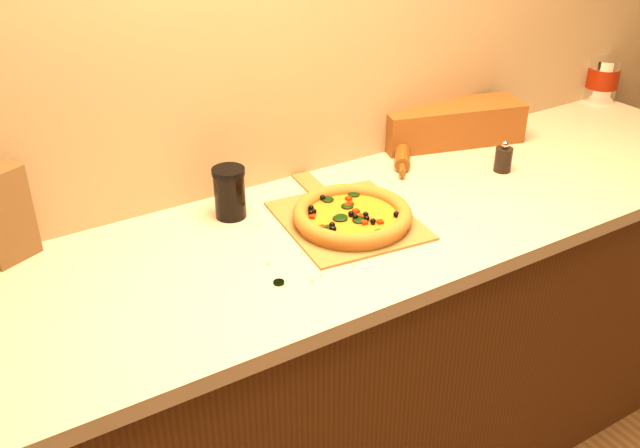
{
  "coord_description": "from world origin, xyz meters",
  "views": [
    {
      "loc": [
        -0.84,
        0.11,
        1.8
      ],
      "look_at": [
        -0.06,
        1.38,
        0.96
      ],
      "focal_mm": 40.0,
      "sensor_mm": 36.0,
      "label": 1
    }
  ],
  "objects_px": {
    "rolling_pin": "(402,150)",
    "dark_jar": "(230,193)",
    "pepper_grinder": "(503,159)",
    "pizza": "(352,215)",
    "pizza_peel": "(345,218)",
    "coffee_canister": "(602,79)"
  },
  "relations": [
    {
      "from": "rolling_pin",
      "to": "dark_jar",
      "type": "distance_m",
      "value": 0.62
    },
    {
      "from": "pepper_grinder",
      "to": "rolling_pin",
      "type": "xyz_separation_m",
      "value": [
        -0.19,
        0.23,
        -0.02
      ]
    },
    {
      "from": "pizza",
      "to": "pizza_peel",
      "type": "bearing_deg",
      "value": 87.28
    },
    {
      "from": "pizza_peel",
      "to": "coffee_canister",
      "type": "height_order",
      "value": "coffee_canister"
    },
    {
      "from": "pepper_grinder",
      "to": "coffee_canister",
      "type": "xyz_separation_m",
      "value": [
        0.75,
        0.26,
        0.04
      ]
    },
    {
      "from": "pizza_peel",
      "to": "coffee_canister",
      "type": "bearing_deg",
      "value": 18.07
    },
    {
      "from": "pizza",
      "to": "rolling_pin",
      "type": "bearing_deg",
      "value": 36.39
    },
    {
      "from": "pizza_peel",
      "to": "coffee_canister",
      "type": "xyz_separation_m",
      "value": [
        1.3,
        0.26,
        0.08
      ]
    },
    {
      "from": "pizza",
      "to": "rolling_pin",
      "type": "distance_m",
      "value": 0.46
    },
    {
      "from": "coffee_canister",
      "to": "pizza",
      "type": "bearing_deg",
      "value": -167.1
    },
    {
      "from": "pizza",
      "to": "coffee_canister",
      "type": "bearing_deg",
      "value": 12.9
    },
    {
      "from": "coffee_canister",
      "to": "pizza_peel",
      "type": "bearing_deg",
      "value": -168.54
    },
    {
      "from": "pizza_peel",
      "to": "pepper_grinder",
      "type": "bearing_deg",
      "value": 6.76
    },
    {
      "from": "pizza",
      "to": "dark_jar",
      "type": "bearing_deg",
      "value": 139.88
    },
    {
      "from": "rolling_pin",
      "to": "pepper_grinder",
      "type": "bearing_deg",
      "value": -50.73
    },
    {
      "from": "dark_jar",
      "to": "coffee_canister",
      "type": "bearing_deg",
      "value": 3.44
    },
    {
      "from": "pizza",
      "to": "rolling_pin",
      "type": "height_order",
      "value": "pizza"
    },
    {
      "from": "coffee_canister",
      "to": "rolling_pin",
      "type": "bearing_deg",
      "value": -178.28
    },
    {
      "from": "rolling_pin",
      "to": "coffee_canister",
      "type": "bearing_deg",
      "value": 1.72
    },
    {
      "from": "coffee_canister",
      "to": "dark_jar",
      "type": "bearing_deg",
      "value": -176.56
    },
    {
      "from": "pizza",
      "to": "rolling_pin",
      "type": "relative_size",
      "value": 1.1
    },
    {
      "from": "pizza",
      "to": "pepper_grinder",
      "type": "relative_size",
      "value": 3.18
    }
  ]
}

